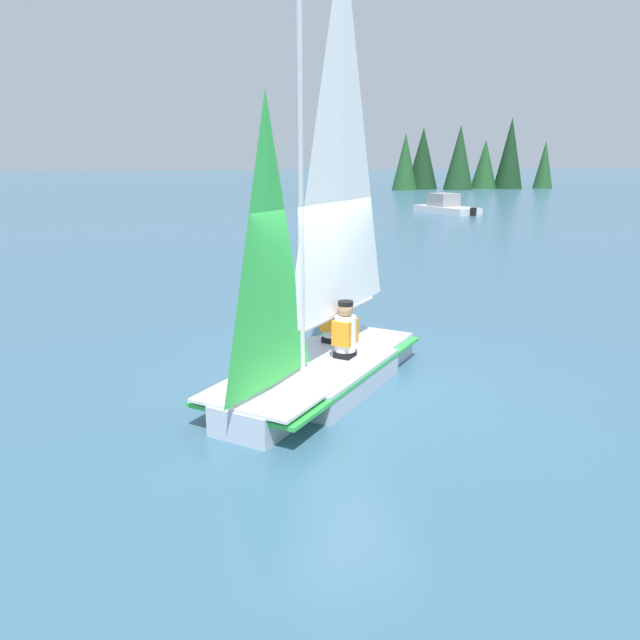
{
  "coord_description": "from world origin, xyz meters",
  "views": [
    {
      "loc": [
        -1.4,
        -7.95,
        3.11
      ],
      "look_at": [
        0.0,
        0.0,
        0.96
      ],
      "focal_mm": 35.0,
      "sensor_mm": 36.0,
      "label": 1
    }
  ],
  "objects": [
    {
      "name": "sailor_helm",
      "position": [
        0.39,
        0.19,
        0.63
      ],
      "size": [
        0.42,
        0.43,
        1.16
      ],
      "rotation": [
        0.0,
        0.0,
        4.04
      ],
      "color": "black",
      "rests_on": "ground_plane"
    },
    {
      "name": "motorboat_distant",
      "position": [
        11.5,
        25.21,
        0.37
      ],
      "size": [
        2.94,
        4.08,
        1.06
      ],
      "rotation": [
        0.0,
        0.0,
        1.96
      ],
      "color": "silver",
      "rests_on": "ground_plane"
    },
    {
      "name": "ground_plane",
      "position": [
        0.0,
        0.0,
        0.0
      ],
      "size": [
        260.0,
        260.0,
        0.0
      ],
      "primitive_type": "plane",
      "color": "#38607A"
    },
    {
      "name": "treeline_shore",
      "position": [
        22.42,
        48.92,
        2.77
      ],
      "size": [
        16.19,
        4.54,
        6.52
      ],
      "color": "#1E4C23",
      "rests_on": "ground_plane"
    },
    {
      "name": "sailboat_main",
      "position": [
        0.03,
        0.04,
        0.94
      ],
      "size": [
        3.53,
        3.92,
        6.01
      ],
      "rotation": [
        0.0,
        0.0,
        4.04
      ],
      "color": "#B2BCCC",
      "rests_on": "ground_plane"
    },
    {
      "name": "sailor_crew",
      "position": [
        0.36,
        0.93,
        0.62
      ],
      "size": [
        0.42,
        0.43,
        1.16
      ],
      "rotation": [
        0.0,
        0.0,
        4.04
      ],
      "color": "black",
      "rests_on": "ground_plane"
    }
  ]
}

